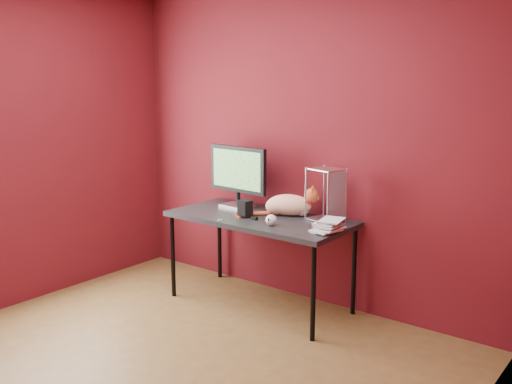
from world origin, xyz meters
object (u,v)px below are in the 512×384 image
Objects in this scene: desk at (260,222)px; cat at (289,205)px; speaker at (245,209)px; monitor at (238,174)px; book_stack at (322,158)px; skull_mug at (271,220)px.

desk is 3.20× the size of cat.
cat reaches higher than speaker.
monitor is 0.57× the size of book_stack.
speaker is 0.13× the size of book_stack.
speaker is at bearing -177.33° from skull_mug.
book_stack is at bearing -5.95° from desk.
desk is 11.12× the size of speaker.
cat reaches higher than skull_mug.
cat is at bearing 54.73° from speaker.
desk is 0.28m from cat.
monitor reaches higher than desk.
cat is 3.47× the size of speaker.
desk is at bearing -19.61° from monitor.
cat is 0.44× the size of book_stack.
cat is (0.52, 0.02, -0.20)m from monitor.
speaker is (-0.33, 0.10, 0.02)m from skull_mug.
skull_mug is at bearing -100.61° from cat.
cat is (0.17, 0.18, 0.14)m from desk.
book_stack is (0.36, 0.12, 0.49)m from skull_mug.
skull_mug is 0.61m from book_stack.
book_stack is (0.44, -0.24, 0.44)m from cat.
desk is 0.32m from skull_mug.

